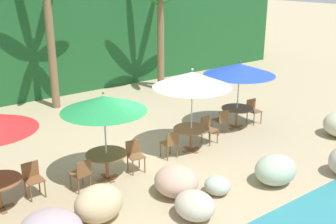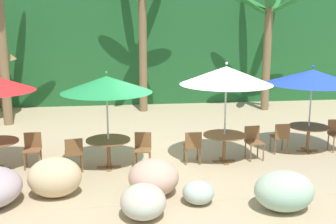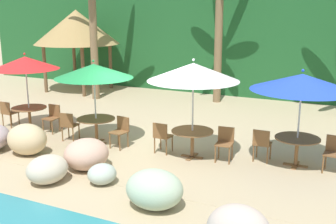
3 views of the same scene
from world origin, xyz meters
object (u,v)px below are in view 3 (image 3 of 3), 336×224
Objects in this scene: umbrella_red at (25,63)px; dining_table_green at (96,122)px; chair_red_seaward at (53,116)px; palapa_hut at (76,27)px; chair_white_seaward at (225,141)px; chair_green_inland at (69,124)px; dining_table_blue at (297,142)px; umbrella_white at (193,72)px; umbrella_green at (94,71)px; chair_blue_seaward at (334,151)px; palm_tree_second at (220,13)px; dining_table_white at (192,135)px; chair_green_seaward at (121,130)px; umbrella_blue at (302,82)px; chair_blue_inland at (262,143)px; dining_table_red at (29,111)px; chair_white_inland at (162,135)px; chair_red_inland at (8,112)px.

dining_table_green is at bearing -3.92° from umbrella_red.
chair_red_seaward is 7.38m from palapa_hut.
chair_green_inland is at bearing -174.33° from chair_white_seaward.
umbrella_red is at bearing -176.90° from dining_table_blue.
umbrella_red is 0.95× the size of umbrella_white.
chair_blue_seaward is at bearing 5.90° from umbrella_green.
umbrella_red is at bearing -122.18° from palm_tree_second.
umbrella_white is 1.66m from dining_table_white.
palapa_hut reaches higher than chair_white_seaward.
chair_white_seaward is at bearing 5.27° from chair_green_seaward.
chair_blue_inland is at bearing -173.78° from umbrella_blue.
chair_blue_seaward is 13.34m from palapa_hut.
dining_table_red is 0.20× the size of palm_tree_second.
chair_white_seaward is at bearing 8.15° from chair_white_inland.
umbrella_blue is (3.42, 0.63, 1.61)m from chair_white_inland.
dining_table_blue is 12.58m from palapa_hut.
dining_table_white is (3.81, 0.29, 0.10)m from chair_green_inland.
palapa_hut is (-11.84, 5.63, 2.45)m from chair_blue_seaward.
umbrella_green is at bearing -178.49° from dining_table_white.
palapa_hut reaches higher than umbrella_green.
chair_green_inland is at bearing -172.40° from dining_table_blue.
umbrella_red is 6.72m from palapa_hut.
dining_table_green is 3.83m from chair_white_seaward.
palm_tree_second reaches higher than palapa_hut.
chair_red_inland is 3.93m from umbrella_green.
palm_tree_second is at bearing 53.13° from chair_red_inland.
chair_green_seaward is 1.28m from chair_white_inland.
chair_white_seaward is at bearing 3.67° from umbrella_green.
chair_green_seaward is at bearing -177.12° from dining_table_white.
chair_green_inland is 0.35× the size of umbrella_blue.
chair_green_seaward reaches higher than dining_table_green.
chair_white_inland and chair_blue_seaward have the same top height.
chair_green_seaward is 1.00× the size of chair_white_inland.
chair_green_seaward is at bearing -177.12° from umbrella_white.
chair_blue_inland is at bearing -61.75° from palm_tree_second.
chair_green_inland is (-0.83, -0.22, -0.10)m from dining_table_green.
palm_tree_second reaches higher than chair_white_seaward.
palm_tree_second is (4.11, 6.54, 3.04)m from dining_table_red.
palm_tree_second is (-4.17, 6.09, 1.53)m from umbrella_blue.
chair_white_seaward is (0.84, 0.17, -0.10)m from dining_table_white.
umbrella_red is 2.26× the size of dining_table_green.
chair_green_seaward is 0.79× the size of dining_table_blue.
chair_red_inland is 0.79× the size of dining_table_blue.
chair_red_seaward is at bearing 153.61° from chair_green_inland.
umbrella_red is at bearing -171.75° from chair_red_seaward.
chair_green_inland is 1.00× the size of chair_white_inland.
dining_table_red is 1.95m from chair_green_inland.
umbrella_red is 2.26× the size of dining_table_red.
umbrella_white is 1.96m from chair_white_inland.
palm_tree_second is (1.38, 6.72, 1.53)m from umbrella_green.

